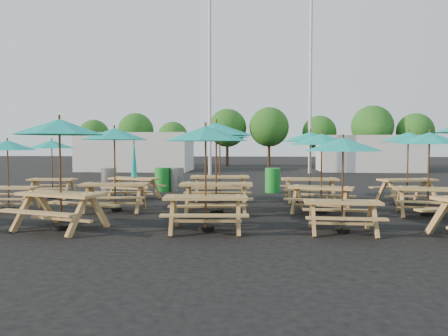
# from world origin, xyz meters

# --- Properties ---
(ground) EXTENTS (120.00, 120.00, 0.00)m
(ground) POSITION_xyz_m (0.00, 0.00, 0.00)
(ground) COLOR black
(ground) RESTS_ON ground
(picnic_unit_1) EXTENTS (1.70, 1.70, 2.06)m
(picnic_unit_1) POSITION_xyz_m (-6.02, -1.58, 1.75)
(picnic_unit_1) COLOR tan
(picnic_unit_1) RESTS_ON ground
(picnic_unit_2) EXTENTS (1.76, 1.76, 2.09)m
(picnic_unit_2) POSITION_xyz_m (-6.14, 1.31, 1.78)
(picnic_unit_2) COLOR tan
(picnic_unit_2) RESTS_ON ground
(picnic_unit_3) EXTENTS (2.51, 2.51, 2.50)m
(picnic_unit_3) POSITION_xyz_m (-3.16, -4.27, 2.13)
(picnic_unit_3) COLOR tan
(picnic_unit_3) RESTS_ON ground
(picnic_unit_4) EXTENTS (2.11, 2.11, 2.40)m
(picnic_unit_4) POSITION_xyz_m (-2.88, -1.47, 2.05)
(picnic_unit_4) COLOR tan
(picnic_unit_4) RESTS_ON ground
(picnic_unit_5) EXTENTS (2.12, 1.96, 2.24)m
(picnic_unit_5) POSITION_xyz_m (-3.16, 1.35, 0.92)
(picnic_unit_5) COLOR tan
(picnic_unit_5) RESTS_ON ground
(picnic_unit_6) EXTENTS (2.03, 2.03, 2.33)m
(picnic_unit_6) POSITION_xyz_m (0.09, -4.15, 1.99)
(picnic_unit_6) COLOR tan
(picnic_unit_6) RESTS_ON ground
(picnic_unit_7) EXTENTS (2.16, 2.16, 2.54)m
(picnic_unit_7) POSITION_xyz_m (0.06, -1.64, 2.16)
(picnic_unit_7) COLOR tan
(picnic_unit_7) RESTS_ON ground
(picnic_unit_8) EXTENTS (2.22, 2.22, 2.53)m
(picnic_unit_8) POSITION_xyz_m (-0.11, 1.16, 2.16)
(picnic_unit_8) COLOR tan
(picnic_unit_8) RESTS_ON ground
(picnic_unit_9) EXTENTS (1.73, 1.73, 2.08)m
(picnic_unit_9) POSITION_xyz_m (3.06, -4.06, 1.77)
(picnic_unit_9) COLOR tan
(picnic_unit_9) RESTS_ON ground
(picnic_unit_10) EXTENTS (2.26, 2.26, 2.23)m
(picnic_unit_10) POSITION_xyz_m (2.96, -1.36, 1.90)
(picnic_unit_10) COLOR tan
(picnic_unit_10) RESTS_ON ground
(picnic_unit_11) EXTENTS (1.97, 1.97, 2.36)m
(picnic_unit_11) POSITION_xyz_m (2.91, 1.10, 2.01)
(picnic_unit_11) COLOR tan
(picnic_unit_11) RESTS_ON ground
(picnic_unit_13) EXTENTS (2.10, 2.10, 2.26)m
(picnic_unit_13) POSITION_xyz_m (5.76, -1.55, 1.93)
(picnic_unit_13) COLOR tan
(picnic_unit_13) RESTS_ON ground
(picnic_unit_14) EXTENTS (2.36, 2.36, 2.35)m
(picnic_unit_14) POSITION_xyz_m (6.07, 1.12, 2.00)
(picnic_unit_14) COLOR tan
(picnic_unit_14) RESTS_ON ground
(waste_bin_0) EXTENTS (0.61, 0.61, 0.98)m
(waste_bin_0) POSITION_xyz_m (-4.89, 3.60, 0.49)
(waste_bin_0) COLOR gray
(waste_bin_0) RESTS_ON ground
(waste_bin_1) EXTENTS (0.61, 0.61, 0.98)m
(waste_bin_1) POSITION_xyz_m (-2.75, 3.89, 0.49)
(waste_bin_1) COLOR #1A942E
(waste_bin_1) RESTS_ON ground
(waste_bin_2) EXTENTS (0.61, 0.61, 0.98)m
(waste_bin_2) POSITION_xyz_m (-2.19, 4.07, 0.49)
(waste_bin_2) COLOR gray
(waste_bin_2) RESTS_ON ground
(waste_bin_3) EXTENTS (0.61, 0.61, 0.98)m
(waste_bin_3) POSITION_xyz_m (1.75, 3.89, 0.49)
(waste_bin_3) COLOR #1A942E
(waste_bin_3) RESTS_ON ground
(mast_0) EXTENTS (0.20, 0.20, 12.00)m
(mast_0) POSITION_xyz_m (-2.00, 14.00, 6.00)
(mast_0) COLOR silver
(mast_0) RESTS_ON ground
(mast_1) EXTENTS (0.20, 0.20, 12.00)m
(mast_1) POSITION_xyz_m (4.50, 16.00, 6.00)
(mast_1) COLOR silver
(mast_1) RESTS_ON ground
(event_tent_0) EXTENTS (8.00, 4.00, 2.80)m
(event_tent_0) POSITION_xyz_m (-8.00, 18.00, 1.40)
(event_tent_0) COLOR silver
(event_tent_0) RESTS_ON ground
(event_tent_1) EXTENTS (7.00, 4.00, 2.60)m
(event_tent_1) POSITION_xyz_m (9.00, 19.00, 1.30)
(event_tent_1) COLOR silver
(event_tent_1) RESTS_ON ground
(tree_0) EXTENTS (2.80, 2.80, 4.24)m
(tree_0) POSITION_xyz_m (-14.07, 25.25, 2.83)
(tree_0) COLOR #382314
(tree_0) RESTS_ON ground
(tree_1) EXTENTS (3.11, 3.11, 4.72)m
(tree_1) POSITION_xyz_m (-9.74, 23.90, 3.15)
(tree_1) COLOR #382314
(tree_1) RESTS_ON ground
(tree_2) EXTENTS (2.59, 2.59, 3.93)m
(tree_2) POSITION_xyz_m (-6.39, 23.65, 2.62)
(tree_2) COLOR #382314
(tree_2) RESTS_ON ground
(tree_3) EXTENTS (3.36, 3.36, 5.09)m
(tree_3) POSITION_xyz_m (-1.75, 24.72, 3.41)
(tree_3) COLOR #382314
(tree_3) RESTS_ON ground
(tree_4) EXTENTS (3.41, 3.41, 5.17)m
(tree_4) POSITION_xyz_m (1.90, 24.26, 3.46)
(tree_4) COLOR #382314
(tree_4) RESTS_ON ground
(tree_5) EXTENTS (2.94, 2.94, 4.45)m
(tree_5) POSITION_xyz_m (6.22, 24.67, 2.97)
(tree_5) COLOR #382314
(tree_5) RESTS_ON ground
(tree_6) EXTENTS (3.38, 3.38, 5.13)m
(tree_6) POSITION_xyz_m (10.23, 22.90, 3.43)
(tree_6) COLOR #382314
(tree_6) RESTS_ON ground
(tree_7) EXTENTS (2.95, 2.95, 4.48)m
(tree_7) POSITION_xyz_m (13.63, 22.92, 2.99)
(tree_7) COLOR #382314
(tree_7) RESTS_ON ground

